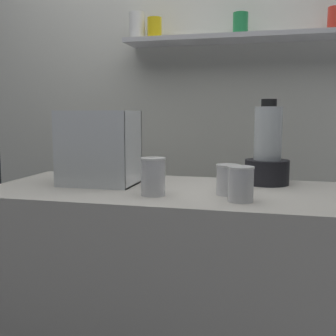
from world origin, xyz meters
TOP-DOWN VIEW (x-y plane):
  - counter at (0.00, 0.00)m, footprint 1.40×0.64m
  - back_wall_unit at (0.00, 0.77)m, footprint 2.60×0.24m
  - carrot_display_bin at (-0.29, 0.02)m, footprint 0.30×0.21m
  - blender_pitcher at (0.37, 0.20)m, footprint 0.18×0.18m
  - juice_cup_orange_far_left at (-0.02, -0.14)m, footprint 0.09×0.09m
  - juice_cup_pomegranate_left at (0.24, -0.07)m, footprint 0.09×0.09m
  - juice_cup_beet_middle at (0.29, -0.17)m, footprint 0.09×0.09m

SIDE VIEW (x-z plane):
  - counter at x=0.00m, z-range 0.00..0.90m
  - juice_cup_pomegranate_left at x=0.24m, z-range 0.90..1.00m
  - juice_cup_beet_middle at x=0.29m, z-range 0.89..1.01m
  - juice_cup_orange_far_left at x=-0.02m, z-range 0.89..1.03m
  - carrot_display_bin at x=-0.29m, z-range 0.84..1.14m
  - blender_pitcher at x=0.37m, z-range 0.85..1.20m
  - back_wall_unit at x=0.00m, z-range 0.01..2.51m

